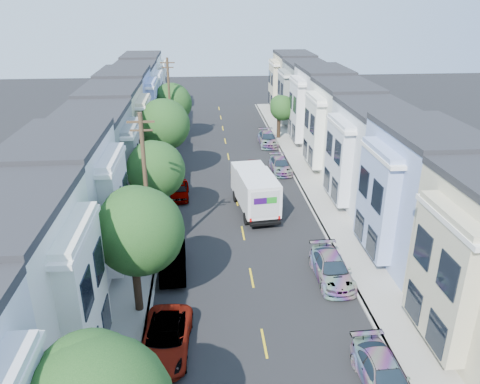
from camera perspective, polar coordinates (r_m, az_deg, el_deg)
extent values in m
plane|color=black|center=(29.71, 1.42, -10.43)|extent=(160.00, 160.00, 0.00)
cube|color=black|center=(43.00, -0.71, 0.55)|extent=(12.00, 70.00, 0.02)
cube|color=gray|center=(43.00, -8.78, 0.36)|extent=(0.30, 70.00, 0.15)
cube|color=gray|center=(43.79, 7.21, 0.87)|extent=(0.30, 70.00, 0.15)
cube|color=gray|center=(43.12, -10.50, 0.31)|extent=(2.60, 70.00, 0.15)
cube|color=gray|center=(44.07, 8.86, 0.92)|extent=(2.60, 70.00, 0.15)
cube|color=gold|center=(43.00, -0.71, 0.53)|extent=(0.12, 70.00, 0.01)
cube|color=silver|center=(43.71, -15.45, 0.05)|extent=(5.00, 70.00, 8.50)
cube|color=silver|center=(45.12, 13.56, 0.97)|extent=(5.00, 70.00, 8.50)
cylinder|color=black|center=(26.64, -12.42, -11.06)|extent=(0.44, 0.44, 3.35)
sphere|color=#2E5A21|center=(24.93, -12.37, -4.69)|extent=(4.70, 4.70, 4.70)
cylinder|color=black|center=(35.51, -10.51, -2.04)|extent=(0.44, 0.44, 3.19)
sphere|color=#2E5A21|center=(34.32, -10.38, 2.65)|extent=(4.24, 4.24, 4.24)
cylinder|color=black|center=(44.55, -9.46, 3.66)|extent=(0.44, 0.44, 3.84)
sphere|color=#2E5A21|center=(43.51, -9.36, 8.11)|extent=(4.70, 4.70, 4.70)
cylinder|color=black|center=(57.43, -8.51, 7.61)|extent=(0.44, 0.44, 3.00)
sphere|color=#2E5A21|center=(56.69, -8.39, 10.68)|extent=(4.68, 4.68, 4.68)
cylinder|color=black|center=(58.02, 4.73, 7.81)|extent=(0.44, 0.44, 2.76)
sphere|color=#2E5A21|center=(57.49, 5.10, 10.16)|extent=(3.02, 3.02, 3.02)
cylinder|color=#42301E|center=(29.19, -11.30, -0.40)|extent=(0.26, 0.26, 10.00)
cube|color=#42301E|center=(27.75, -12.03, 8.37)|extent=(1.60, 0.12, 0.12)
cylinder|color=#42301E|center=(54.01, -8.56, 10.47)|extent=(0.26, 0.26, 10.00)
cube|color=#42301E|center=(53.24, -8.85, 15.31)|extent=(1.60, 0.12, 0.12)
cube|color=silver|center=(36.70, 2.01, -0.05)|extent=(2.63, 4.72, 2.58)
cube|color=silver|center=(39.92, 1.43, 1.73)|extent=(2.63, 2.19, 2.37)
cube|color=black|center=(38.16, 1.81, -1.44)|extent=(2.42, 6.78, 0.26)
cube|color=#2D0A51|center=(34.38, 1.84, -1.11)|extent=(0.99, 0.04, 0.48)
cube|color=#198C1E|center=(34.49, 3.29, -1.06)|extent=(0.77, 0.04, 0.48)
cylinder|color=black|center=(36.05, 0.34, -3.18)|extent=(0.31, 0.99, 0.99)
cylinder|color=black|center=(36.32, 4.08, -3.04)|extent=(0.31, 0.99, 0.99)
cylinder|color=black|center=(40.06, -0.22, -0.42)|extent=(0.31, 0.99, 0.99)
cylinder|color=black|center=(40.30, 3.14, -0.31)|extent=(0.31, 0.99, 0.99)
imported|color=black|center=(45.24, 1.96, 2.68)|extent=(1.80, 4.62, 1.49)
imported|color=#0E1D36|center=(24.35, -9.02, -17.30)|extent=(2.68, 5.22, 1.41)
imported|color=#959595|center=(30.22, -8.18, -8.36)|extent=(1.80, 4.65, 1.53)
imported|color=#3E0D0D|center=(40.99, -7.37, 0.20)|extent=(1.67, 4.17, 1.34)
imported|color=#585858|center=(23.19, 17.14, -20.69)|extent=(2.09, 4.64, 1.37)
imported|color=white|center=(29.76, 11.09, -9.18)|extent=(2.08, 4.89, 1.47)
imported|color=black|center=(46.93, 4.93, 3.26)|extent=(1.96, 4.48, 1.33)
imported|color=black|center=(55.50, 3.38, 6.47)|extent=(2.10, 4.93, 1.48)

